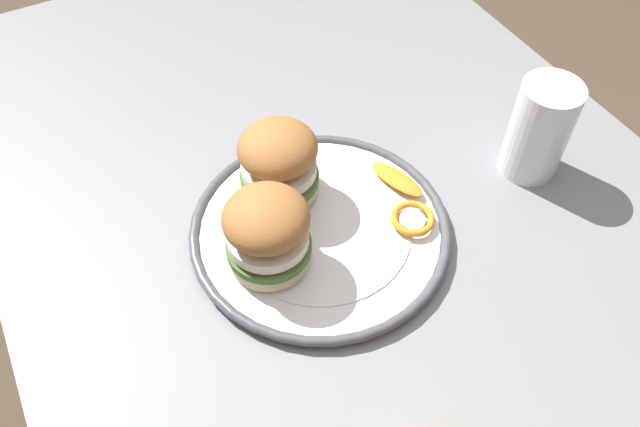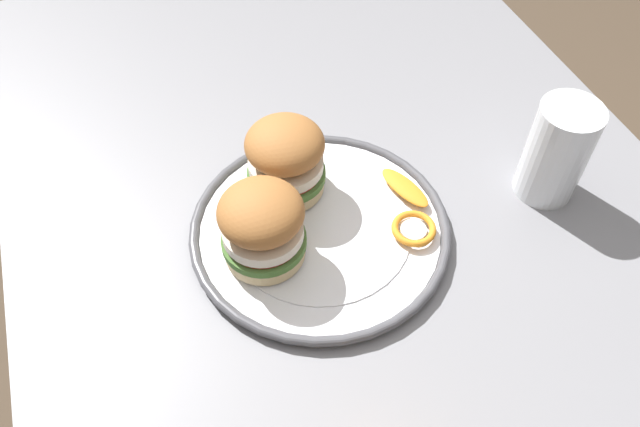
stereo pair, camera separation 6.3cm
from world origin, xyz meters
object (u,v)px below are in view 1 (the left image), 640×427
at_px(dinner_plate, 320,229).
at_px(sandwich_half_left, 267,231).
at_px(dining_table, 379,297).
at_px(drinking_glass, 537,135).
at_px(sandwich_half_right, 279,162).

xyz_separation_m(dinner_plate, sandwich_half_left, (-0.01, 0.07, 0.06)).
height_order(dining_table, drinking_glass, drinking_glass).
bearing_deg(drinking_glass, dinner_plate, 84.11).
distance_m(sandwich_half_left, drinking_glass, 0.37).
height_order(sandwich_half_left, sandwich_half_right, same).
relative_size(dinner_plate, sandwich_half_left, 2.40).
bearing_deg(dinner_plate, dining_table, -141.45).
bearing_deg(dining_table, sandwich_half_right, 26.52).
height_order(sandwich_half_left, drinking_glass, drinking_glass).
bearing_deg(sandwich_half_left, drinking_glass, -92.41).
distance_m(dinner_plate, drinking_glass, 0.30).
xyz_separation_m(sandwich_half_left, drinking_glass, (-0.02, -0.37, -0.01)).
relative_size(dining_table, sandwich_half_left, 11.08).
height_order(dinner_plate, sandwich_half_right, sandwich_half_right).
bearing_deg(dining_table, drinking_glass, -81.95).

